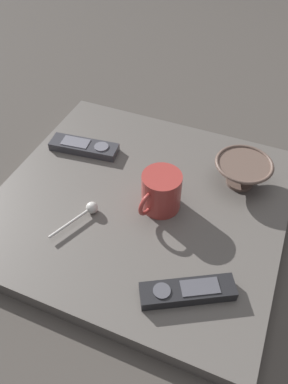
# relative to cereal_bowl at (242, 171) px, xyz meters

# --- Properties ---
(ground_plane) EXTENTS (6.00, 6.00, 0.00)m
(ground_plane) POSITION_rel_cereal_bowl_xyz_m (0.14, -0.20, -0.08)
(ground_plane) COLOR #47423D
(table) EXTENTS (0.61, 0.65, 0.04)m
(table) POSITION_rel_cereal_bowl_xyz_m (0.14, -0.20, -0.06)
(table) COLOR #5B5651
(table) RESTS_ON ground
(cereal_bowl) EXTENTS (0.13, 0.13, 0.07)m
(cereal_bowl) POSITION_rel_cereal_bowl_xyz_m (0.00, 0.00, 0.00)
(cereal_bowl) COLOR brown
(cereal_bowl) RESTS_ON table
(coffee_mug) EXTENTS (0.12, 0.09, 0.09)m
(coffee_mug) POSITION_rel_cereal_bowl_xyz_m (0.14, -0.15, 0.01)
(coffee_mug) COLOR #A53833
(coffee_mug) RESTS_ON table
(teaspoon) EXTENTS (0.12, 0.06, 0.03)m
(teaspoon) POSITION_rel_cereal_bowl_xyz_m (0.22, -0.29, -0.02)
(teaspoon) COLOR silver
(teaspoon) RESTS_ON table
(tv_remote_near) EXTENTS (0.07, 0.18, 0.02)m
(tv_remote_near) POSITION_rel_cereal_bowl_xyz_m (0.04, -0.40, -0.03)
(tv_remote_near) COLOR #38383D
(tv_remote_near) RESTS_ON table
(tv_remote_far) EXTENTS (0.13, 0.18, 0.03)m
(tv_remote_far) POSITION_rel_cereal_bowl_xyz_m (0.33, -0.03, -0.02)
(tv_remote_far) COLOR black
(tv_remote_far) RESTS_ON table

